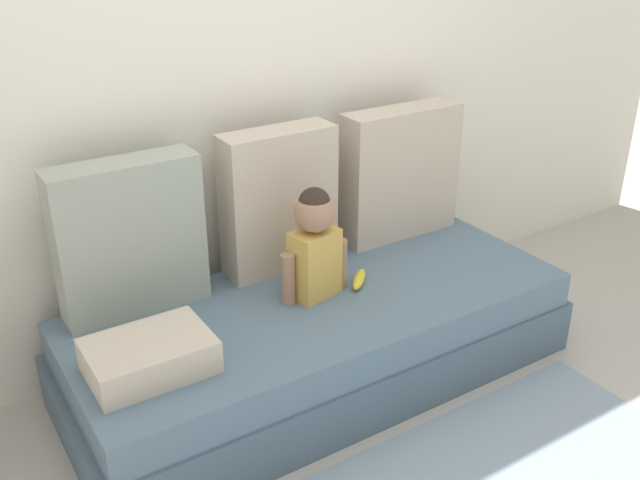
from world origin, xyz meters
name	(u,v)px	position (x,y,z in m)	size (l,w,h in m)	color
ground_plane	(321,375)	(0.00, 0.00, 0.00)	(12.00, 12.00, 0.00)	#B2ADA3
back_wall	(247,48)	(0.00, 0.55, 1.25)	(5.23, 0.10, 2.50)	silver
couch	(321,338)	(0.00, 0.00, 0.18)	(2.03, 0.83, 0.37)	#495F70
throw_pillow_left	(129,238)	(-0.63, 0.32, 0.66)	(0.54, 0.16, 0.59)	#99A393
throw_pillow_center	(279,201)	(0.00, 0.32, 0.67)	(0.48, 0.16, 0.60)	#C1B29E
throw_pillow_right	(400,173)	(0.63, 0.32, 0.67)	(0.57, 0.16, 0.59)	#C1B29E
toddler	(315,241)	(-0.01, 0.03, 0.60)	(0.30, 0.16, 0.45)	gold
banana	(359,279)	(0.19, 0.01, 0.39)	(0.17, 0.04, 0.04)	yellow
folded_blanket	(150,356)	(-0.73, -0.10, 0.43)	(0.40, 0.28, 0.12)	beige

